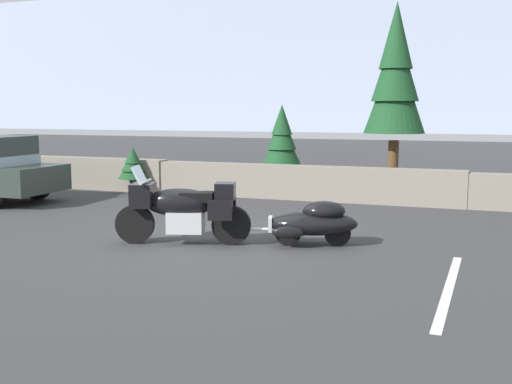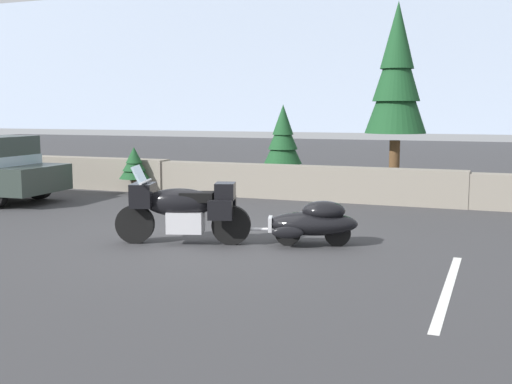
{
  "view_description": "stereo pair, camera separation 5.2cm",
  "coord_description": "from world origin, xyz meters",
  "px_view_note": "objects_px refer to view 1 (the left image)",
  "views": [
    {
      "loc": [
        4.61,
        -9.62,
        2.24
      ],
      "look_at": [
        0.73,
        0.41,
        0.85
      ],
      "focal_mm": 44.01,
      "sensor_mm": 36.0,
      "label": 1
    },
    {
      "loc": [
        4.66,
        -9.6,
        2.24
      ],
      "look_at": [
        0.73,
        0.41,
        0.85
      ],
      "focal_mm": 44.01,
      "sensor_mm": 36.0,
      "label": 2
    }
  ],
  "objects_px": {
    "touring_motorcycle": "(182,208)",
    "pine_tree_secondary": "(282,137)",
    "car_shaped_trailer": "(313,221)",
    "pine_tree_tall": "(396,75)"
  },
  "relations": [
    {
      "from": "touring_motorcycle",
      "to": "pine_tree_secondary",
      "type": "bearing_deg",
      "value": 95.39
    },
    {
      "from": "touring_motorcycle",
      "to": "pine_tree_secondary",
      "type": "relative_size",
      "value": 0.93
    },
    {
      "from": "touring_motorcycle",
      "to": "car_shaped_trailer",
      "type": "bearing_deg",
      "value": 17.39
    },
    {
      "from": "touring_motorcycle",
      "to": "pine_tree_tall",
      "type": "xyz_separation_m",
      "value": [
        2.32,
        7.63,
        2.56
      ]
    },
    {
      "from": "touring_motorcycle",
      "to": "pine_tree_secondary",
      "type": "height_order",
      "value": "pine_tree_secondary"
    },
    {
      "from": "car_shaped_trailer",
      "to": "pine_tree_secondary",
      "type": "xyz_separation_m",
      "value": [
        -2.79,
        6.51,
        1.11
      ]
    },
    {
      "from": "car_shaped_trailer",
      "to": "pine_tree_secondary",
      "type": "bearing_deg",
      "value": 113.16
    },
    {
      "from": "car_shaped_trailer",
      "to": "pine_tree_tall",
      "type": "height_order",
      "value": "pine_tree_tall"
    },
    {
      "from": "touring_motorcycle",
      "to": "car_shaped_trailer",
      "type": "xyz_separation_m",
      "value": [
        2.11,
        0.66,
        -0.21
      ]
    },
    {
      "from": "pine_tree_secondary",
      "to": "car_shaped_trailer",
      "type": "bearing_deg",
      "value": -66.84
    }
  ]
}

